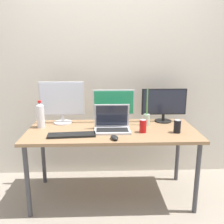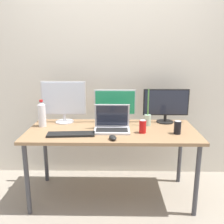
# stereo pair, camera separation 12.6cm
# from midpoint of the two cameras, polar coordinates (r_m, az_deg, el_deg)

# --- Properties ---
(ground_plane) EXTENTS (16.00, 16.00, 0.00)m
(ground_plane) POSITION_cam_midpoint_polar(r_m,az_deg,el_deg) (2.81, -1.36, -18.53)
(ground_plane) COLOR gray
(wall_back) EXTENTS (7.00, 0.08, 2.60)m
(wall_back) POSITION_cam_midpoint_polar(r_m,az_deg,el_deg) (2.96, -1.67, 9.96)
(wall_back) COLOR silver
(wall_back) RESTS_ON ground
(work_desk) EXTENTS (1.67, 0.74, 0.74)m
(work_desk) POSITION_cam_midpoint_polar(r_m,az_deg,el_deg) (2.51, -1.45, -5.40)
(work_desk) COLOR #424247
(work_desk) RESTS_ON ground
(monitor_left) EXTENTS (0.47, 0.20, 0.45)m
(monitor_left) POSITION_cam_midpoint_polar(r_m,az_deg,el_deg) (2.71, -12.68, 2.40)
(monitor_left) COLOR silver
(monitor_left) RESTS_ON work_desk
(monitor_center) EXTENTS (0.44, 0.20, 0.36)m
(monitor_center) POSITION_cam_midpoint_polar(r_m,az_deg,el_deg) (2.68, -0.95, 1.52)
(monitor_center) COLOR silver
(monitor_center) RESTS_ON work_desk
(monitor_right) EXTENTS (0.49, 0.18, 0.37)m
(monitor_right) POSITION_cam_midpoint_polar(r_m,az_deg,el_deg) (2.76, 10.51, 1.81)
(monitor_right) COLOR black
(monitor_right) RESTS_ON work_desk
(laptop_silver) EXTENTS (0.35, 0.24, 0.25)m
(laptop_silver) POSITION_cam_midpoint_polar(r_m,az_deg,el_deg) (2.45, -1.39, -2.89)
(laptop_silver) COLOR silver
(laptop_silver) RESTS_ON work_desk
(keyboard_main) EXTENTS (0.45, 0.16, 0.02)m
(keyboard_main) POSITION_cam_midpoint_polar(r_m,az_deg,el_deg) (2.34, -10.73, -5.19)
(keyboard_main) COLOR black
(keyboard_main) RESTS_ON work_desk
(mouse_by_keyboard) EXTENTS (0.09, 0.12, 0.04)m
(mouse_by_keyboard) POSITION_cam_midpoint_polar(r_m,az_deg,el_deg) (2.21, -1.08, -5.87)
(mouse_by_keyboard) COLOR black
(mouse_by_keyboard) RESTS_ON work_desk
(water_bottle) EXTENTS (0.08, 0.08, 0.28)m
(water_bottle) POSITION_cam_midpoint_polar(r_m,az_deg,el_deg) (2.64, -17.37, -0.70)
(water_bottle) COLOR silver
(water_bottle) RESTS_ON work_desk
(soda_can_near_keyboard) EXTENTS (0.07, 0.07, 0.13)m
(soda_can_near_keyboard) POSITION_cam_midpoint_polar(r_m,az_deg,el_deg) (2.44, 13.27, -3.23)
(soda_can_near_keyboard) COLOR black
(soda_can_near_keyboard) RESTS_ON work_desk
(soda_can_by_laptop) EXTENTS (0.07, 0.07, 0.13)m
(soda_can_by_laptop) POSITION_cam_midpoint_polar(r_m,az_deg,el_deg) (2.40, 5.60, -3.22)
(soda_can_by_laptop) COLOR red
(soda_can_by_laptop) RESTS_ON work_desk
(bamboo_vase) EXTENTS (0.07, 0.07, 0.38)m
(bamboo_vase) POSITION_cam_midpoint_polar(r_m,az_deg,el_deg) (2.63, 6.56, -1.41)
(bamboo_vase) COLOR #B2D1B7
(bamboo_vase) RESTS_ON work_desk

